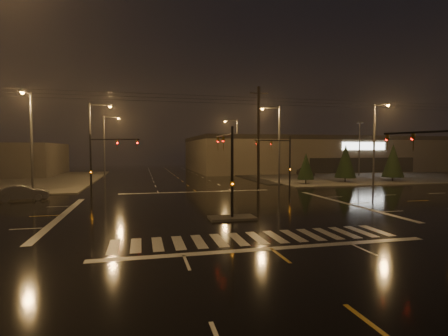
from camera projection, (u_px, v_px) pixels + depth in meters
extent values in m
plane|color=black|center=(219.00, 209.00, 26.55)|extent=(140.00, 140.00, 0.00)
cube|color=#4B4943|center=(345.00, 174.00, 62.64)|extent=(36.00, 36.00, 0.12)
cube|color=#4B4943|center=(232.00, 218.00, 22.66)|extent=(3.00, 1.60, 0.15)
cube|color=beige|center=(257.00, 238.00, 17.81)|extent=(15.00, 2.60, 0.01)
cube|color=beige|center=(271.00, 249.00, 15.87)|extent=(16.00, 0.50, 0.01)
cube|color=beige|center=(196.00, 192.00, 37.24)|extent=(16.00, 0.50, 0.01)
cube|color=black|center=(377.00, 175.00, 61.86)|extent=(50.00, 24.00, 0.08)
cube|color=#6D5E4E|center=(325.00, 154.00, 79.16)|extent=(60.00, 28.00, 7.00)
cube|color=black|center=(325.00, 140.00, 78.99)|extent=(60.20, 28.20, 0.80)
cube|color=white|center=(364.00, 146.00, 65.38)|extent=(9.00, 0.20, 1.40)
cube|color=black|center=(363.00, 165.00, 65.61)|extent=(22.00, 0.15, 2.80)
cylinder|color=black|center=(232.00, 173.00, 22.51)|extent=(0.18, 0.18, 6.00)
cylinder|color=black|center=(224.00, 136.00, 24.56)|extent=(0.12, 4.50, 0.12)
imported|color=#594707|center=(218.00, 137.00, 26.53)|extent=(0.16, 0.20, 1.00)
cube|color=#594707|center=(232.00, 184.00, 22.54)|extent=(0.25, 0.18, 0.35)
cylinder|color=black|center=(290.00, 163.00, 39.03)|extent=(0.18, 0.18, 6.00)
cylinder|color=black|center=(273.00, 140.00, 37.52)|extent=(4.74, 1.82, 0.12)
imported|color=#594707|center=(257.00, 141.00, 36.29)|extent=(0.24, 0.22, 1.00)
cube|color=#594707|center=(290.00, 169.00, 39.06)|extent=(0.25, 0.18, 0.35)
cylinder|color=black|center=(91.00, 165.00, 34.16)|extent=(0.18, 0.18, 6.00)
cylinder|color=black|center=(115.00, 139.00, 33.74)|extent=(4.74, 1.82, 0.12)
imported|color=#594707|center=(137.00, 140.00, 33.49)|extent=(0.24, 0.22, 1.00)
cube|color=#594707|center=(91.00, 172.00, 34.20)|extent=(0.25, 0.18, 0.35)
cylinder|color=black|center=(417.00, 132.00, 20.16)|extent=(1.48, 3.80, 0.12)
imported|color=#594707|center=(387.00, 134.00, 21.67)|extent=(0.22, 0.24, 1.00)
cylinder|color=#38383A|center=(90.00, 145.00, 41.11)|extent=(0.24, 0.24, 10.00)
cylinder|color=#38383A|center=(100.00, 105.00, 41.13)|extent=(2.40, 0.14, 0.14)
cube|color=#38383A|center=(110.00, 105.00, 41.39)|extent=(0.70, 0.30, 0.18)
sphere|color=orange|center=(110.00, 107.00, 41.40)|extent=(0.32, 0.32, 0.32)
cylinder|color=#38383A|center=(104.00, 147.00, 56.65)|extent=(0.24, 0.24, 10.00)
cylinder|color=#38383A|center=(111.00, 117.00, 56.68)|extent=(2.40, 0.14, 0.14)
cube|color=#38383A|center=(118.00, 118.00, 56.93)|extent=(0.70, 0.30, 0.18)
sphere|color=orange|center=(118.00, 118.00, 56.94)|extent=(0.32, 0.32, 0.32)
cylinder|color=#38383A|center=(279.00, 146.00, 44.50)|extent=(0.24, 0.24, 10.00)
cylinder|color=#38383A|center=(271.00, 108.00, 43.97)|extent=(2.40, 0.14, 0.14)
cube|color=#38383A|center=(263.00, 108.00, 43.71)|extent=(0.70, 0.30, 0.18)
sphere|color=orange|center=(263.00, 109.00, 43.72)|extent=(0.32, 0.32, 0.32)
cylinder|color=#38383A|center=(237.00, 147.00, 63.92)|extent=(0.24, 0.24, 10.00)
cylinder|color=#38383A|center=(231.00, 121.00, 63.39)|extent=(2.40, 0.14, 0.14)
cube|color=#38383A|center=(225.00, 121.00, 63.14)|extent=(0.70, 0.30, 0.18)
sphere|color=orange|center=(225.00, 121.00, 63.15)|extent=(0.32, 0.32, 0.32)
cylinder|color=#38383A|center=(32.00, 145.00, 33.75)|extent=(0.24, 0.24, 10.00)
cylinder|color=#38383A|center=(26.00, 93.00, 32.33)|extent=(0.14, 2.40, 0.14)
cube|color=#38383A|center=(22.00, 91.00, 31.27)|extent=(0.30, 0.70, 0.18)
sphere|color=orange|center=(22.00, 93.00, 31.27)|extent=(0.32, 0.32, 0.32)
cylinder|color=#38383A|center=(374.00, 146.00, 42.56)|extent=(0.24, 0.24, 10.00)
cylinder|color=#38383A|center=(382.00, 105.00, 41.14)|extent=(0.14, 2.40, 0.14)
cube|color=#38383A|center=(388.00, 104.00, 40.08)|extent=(0.30, 0.70, 0.18)
sphere|color=orange|center=(388.00, 105.00, 40.08)|extent=(0.32, 0.32, 0.32)
cylinder|color=black|center=(259.00, 137.00, 41.69)|extent=(0.32, 0.32, 12.00)
cube|color=black|center=(259.00, 93.00, 41.42)|extent=(2.20, 0.12, 0.12)
cylinder|color=black|center=(306.00, 182.00, 45.07)|extent=(0.18, 0.18, 0.70)
cone|color=black|center=(306.00, 166.00, 44.97)|extent=(2.16, 2.16, 3.37)
cylinder|color=black|center=(345.00, 180.00, 47.71)|extent=(0.18, 0.18, 0.70)
cone|color=black|center=(345.00, 161.00, 47.58)|extent=(2.87, 2.87, 4.49)
cylinder|color=black|center=(393.00, 179.00, 48.76)|extent=(0.18, 0.18, 0.70)
cone|color=black|center=(393.00, 161.00, 48.62)|extent=(2.94, 2.94, 4.60)
imported|color=black|center=(305.00, 172.00, 58.90)|extent=(2.15, 4.65, 1.54)
imported|color=slate|center=(23.00, 193.00, 30.82)|extent=(4.39, 2.35, 1.37)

